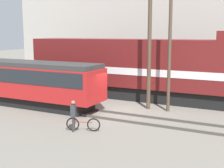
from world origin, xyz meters
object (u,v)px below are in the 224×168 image
Objects in this scene: person at (73,113)px; utility_pole_center at (170,48)px; bicycle at (83,124)px; utility_pole_left at (149,46)px; freight_locomotive at (140,68)px; streetcar at (19,80)px.

utility_pole_center is at bearing 64.18° from person.
utility_pole_left is (1.29, 5.94, 3.76)m from bicycle.
freight_locomotive is at bearing 122.53° from utility_pole_left.
utility_pole_center reaches higher than streetcar.
utility_pole_center reaches higher than freight_locomotive.
bicycle is at bearing -113.85° from utility_pole_center.
streetcar is 7.99m from bicycle.
freight_locomotive is at bearing 137.90° from utility_pole_center.
utility_pole_left is (1.81, -2.84, 1.74)m from freight_locomotive.
utility_pole_center is (9.86, 2.84, 2.28)m from streetcar.
utility_pole_left is at bearing 77.72° from bicycle.
utility_pole_left is at bearing 180.00° from utility_pole_center.
freight_locomotive is 10.99× the size of person.
utility_pole_left is 1.02× the size of utility_pole_center.
bicycle is 0.21× the size of utility_pole_center.
streetcar is at bearing 153.67° from person.
utility_pole_left reaches higher than freight_locomotive.
streetcar is (-6.71, -5.69, -0.63)m from freight_locomotive.
streetcar is at bearing -161.55° from utility_pole_left.
freight_locomotive is at bearing 93.40° from bicycle.
person is (0.13, -9.07, -1.40)m from freight_locomotive.
streetcar is 9.29m from utility_pole_left.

